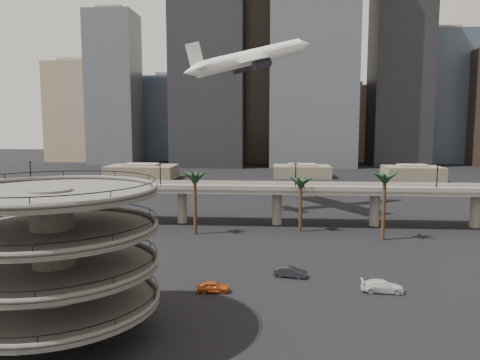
# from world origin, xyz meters

# --- Properties ---
(ground) EXTENTS (700.00, 700.00, 0.00)m
(ground) POSITION_xyz_m (0.00, 0.00, 0.00)
(ground) COLOR black
(ground) RESTS_ON ground
(parking_ramp) EXTENTS (22.20, 22.20, 17.35)m
(parking_ramp) POSITION_xyz_m (-13.00, -4.00, 9.84)
(parking_ramp) COLOR #4F4D49
(parking_ramp) RESTS_ON ground
(overpass) EXTENTS (130.00, 9.30, 14.70)m
(overpass) POSITION_xyz_m (0.00, 55.00, 7.34)
(overpass) COLOR slate
(overpass) RESTS_ON ground
(palm_trees) EXTENTS (42.40, 10.40, 14.00)m
(palm_trees) POSITION_xyz_m (14.02, 44.65, 11.43)
(palm_trees) COLOR #432D1D
(palm_trees) RESTS_ON ground
(low_buildings) EXTENTS (135.00, 27.50, 6.80)m
(low_buildings) POSITION_xyz_m (6.89, 142.30, 2.86)
(low_buildings) COLOR brown
(low_buildings) RESTS_ON ground
(skyline) EXTENTS (269.00, 86.00, 131.27)m
(skyline) POSITION_xyz_m (15.11, 217.08, 48.05)
(skyline) COLOR gray
(skyline) RESTS_ON ground
(airborne_jet) EXTENTS (34.21, 31.89, 13.30)m
(airborne_jet) POSITION_xyz_m (3.77, 72.34, 39.66)
(airborne_jet) COLOR white
(airborne_jet) RESTS_ON ground
(car_a) EXTENTS (4.56, 2.06, 1.52)m
(car_a) POSITION_xyz_m (2.14, 10.69, 0.76)
(car_a) COLOR #C7561C
(car_a) RESTS_ON ground
(car_b) EXTENTS (5.13, 2.63, 1.61)m
(car_b) POSITION_xyz_m (12.94, 17.83, 0.81)
(car_b) COLOR #222228
(car_b) RESTS_ON ground
(car_c) EXTENTS (5.89, 2.70, 1.67)m
(car_c) POSITION_xyz_m (25.33, 12.45, 0.83)
(car_c) COLOR silver
(car_c) RESTS_ON ground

